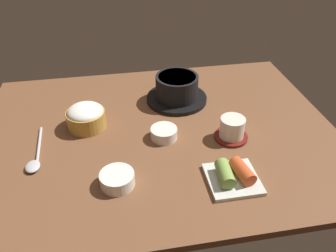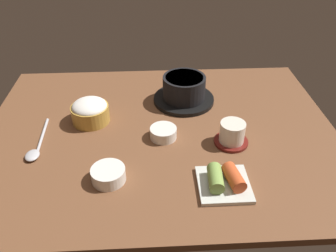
# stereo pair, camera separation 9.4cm
# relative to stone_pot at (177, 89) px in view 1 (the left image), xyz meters

# --- Properties ---
(dining_table) EXTENTS (1.00, 0.76, 0.02)m
(dining_table) POSITION_rel_stone_pot_xyz_m (-0.08, -0.16, -0.05)
(dining_table) COLOR brown
(dining_table) RESTS_ON ground
(stone_pot) EXTENTS (0.19, 0.19, 0.09)m
(stone_pot) POSITION_rel_stone_pot_xyz_m (0.00, 0.00, 0.00)
(stone_pot) COLOR black
(stone_pot) RESTS_ON dining_table
(rice_bowl) EXTENTS (0.11, 0.11, 0.07)m
(rice_bowl) POSITION_rel_stone_pot_xyz_m (-0.28, -0.10, -0.00)
(rice_bowl) COLOR #B78C38
(rice_bowl) RESTS_ON dining_table
(tea_cup_with_saucer) EXTENTS (0.09, 0.09, 0.06)m
(tea_cup_with_saucer) POSITION_rel_stone_pot_xyz_m (0.11, -0.22, -0.01)
(tea_cup_with_saucer) COLOR maroon
(tea_cup_with_saucer) RESTS_ON dining_table
(banchan_cup_center) EXTENTS (0.07, 0.07, 0.03)m
(banchan_cup_center) POSITION_rel_stone_pot_xyz_m (-0.07, -0.19, -0.02)
(banchan_cup_center) COLOR white
(banchan_cup_center) RESTS_ON dining_table
(kimchi_plate) EXTENTS (0.12, 0.12, 0.04)m
(kimchi_plate) POSITION_rel_stone_pot_xyz_m (0.06, -0.38, -0.02)
(kimchi_plate) COLOR silver
(kimchi_plate) RESTS_ON dining_table
(side_bowl_near) EXTENTS (0.08, 0.08, 0.03)m
(side_bowl_near) POSITION_rel_stone_pot_xyz_m (-0.21, -0.35, -0.02)
(side_bowl_near) COLOR white
(side_bowl_near) RESTS_ON dining_table
(spoon) EXTENTS (0.04, 0.19, 0.01)m
(spoon) POSITION_rel_stone_pot_xyz_m (-0.41, -0.23, -0.03)
(spoon) COLOR #B7B7BC
(spoon) RESTS_ON dining_table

